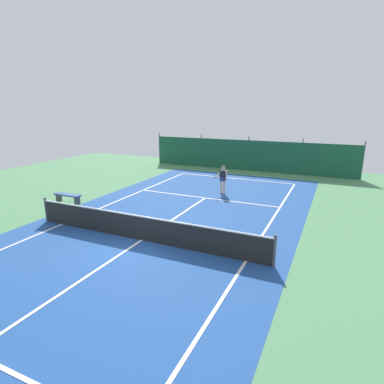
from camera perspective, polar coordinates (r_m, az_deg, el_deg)
The scene contains 8 objects.
ground_plane at distance 12.58m, azimuth -8.93°, elevation -8.50°, with size 36.00×36.00×0.00m, color #4C8456.
court_surface at distance 12.58m, azimuth -8.93°, elevation -8.49°, with size 11.02×26.60×0.01m.
tennis_net at distance 12.39m, azimuth -9.03°, elevation -6.33°, with size 10.12×0.10×1.10m.
back_fence at distance 26.43m, azimuth 10.16°, elevation 5.43°, with size 16.30×0.98×2.70m.
tennis_player at distance 18.72m, azimuth 5.50°, elevation 2.58°, with size 0.82×0.67×1.64m.
tennis_ball_near_player at distance 21.06m, azimuth -2.56°, elevation 1.45°, with size 0.07×0.07×0.07m, color #CCDB33.
parked_car at distance 27.82m, azimuth 15.62°, elevation 5.95°, with size 2.42×4.40×1.68m.
courtside_bench at distance 18.20m, azimuth -21.31°, elevation -0.68°, with size 1.60×0.40×0.49m.
Camera 1 is at (6.52, -9.53, 5.00)m, focal length 29.91 mm.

